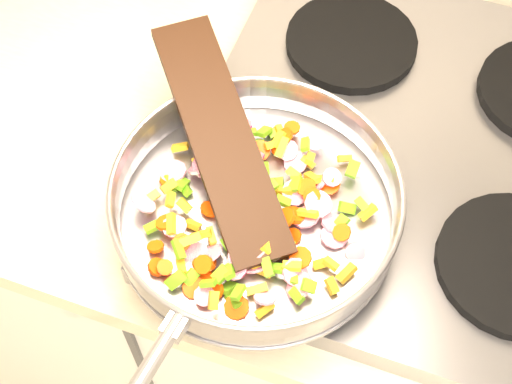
% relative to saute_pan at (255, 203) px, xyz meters
% --- Properties ---
extents(cooktop, '(0.60, 0.60, 0.04)m').
position_rel_saute_pan_xyz_m(cooktop, '(0.17, 0.19, -0.07)').
color(cooktop, '#939399').
rests_on(cooktop, counter_top).
extents(grate_fl, '(0.19, 0.19, 0.02)m').
position_rel_saute_pan_xyz_m(grate_fl, '(0.03, 0.05, -0.04)').
color(grate_fl, black).
rests_on(grate_fl, cooktop).
extents(grate_bl, '(0.19, 0.19, 0.02)m').
position_rel_saute_pan_xyz_m(grate_bl, '(0.03, 0.33, -0.04)').
color(grate_bl, black).
rests_on(grate_bl, cooktop).
extents(saute_pan, '(0.39, 0.55, 0.06)m').
position_rel_saute_pan_xyz_m(saute_pan, '(0.00, 0.00, 0.00)').
color(saute_pan, '#9E9EA5').
rests_on(saute_pan, grate_fl).
extents(vegetable_heap, '(0.29, 0.28, 0.05)m').
position_rel_saute_pan_xyz_m(vegetable_heap, '(0.00, -0.00, -0.02)').
color(vegetable_heap, '#FA4307').
rests_on(vegetable_heap, saute_pan).
extents(wooden_spatula, '(0.27, 0.30, 0.08)m').
position_rel_saute_pan_xyz_m(wooden_spatula, '(-0.07, 0.06, 0.02)').
color(wooden_spatula, black).
rests_on(wooden_spatula, saute_pan).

